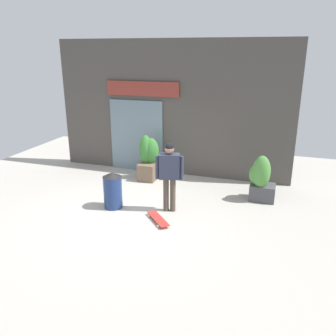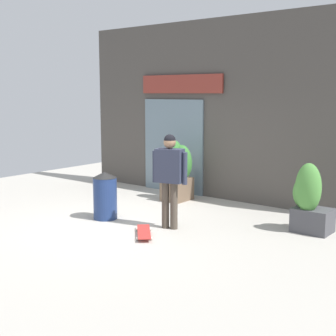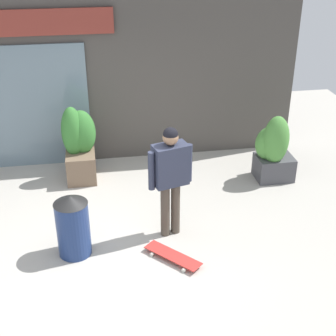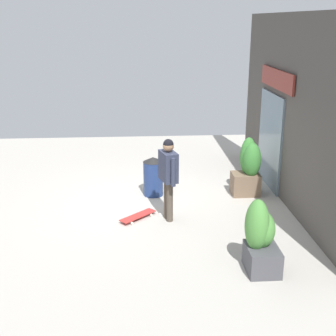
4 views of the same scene
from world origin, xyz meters
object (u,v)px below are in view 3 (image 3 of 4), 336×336
Objects in this scene: skateboarder at (170,171)px; planter_box_right at (79,144)px; planter_box_left at (273,150)px; trash_bin at (73,225)px; skateboard at (173,256)px.

planter_box_right is at bearing -161.89° from skateboarder.
trash_bin is at bearing -155.05° from planter_box_left.
planter_box_left is (2.06, 1.92, 0.49)m from skateboard.
planter_box_right reaches higher than trash_bin.
skateboarder reaches higher than trash_bin.
planter_box_right reaches higher than planter_box_left.
planter_box_right is (-1.19, 2.51, 0.57)m from skateboard.
trash_bin is at bearing -92.46° from planter_box_right.
skateboarder is at bearing -56.43° from planter_box_right.
skateboard is 2.85m from planter_box_left.
skateboarder is 2.43m from planter_box_left.
planter_box_left reaches higher than skateboard.
skateboarder is 1.84× the size of trash_bin.
trash_bin is at bearing -95.13° from skateboarder.
skateboard is at bearing -21.84° from skateboarder.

